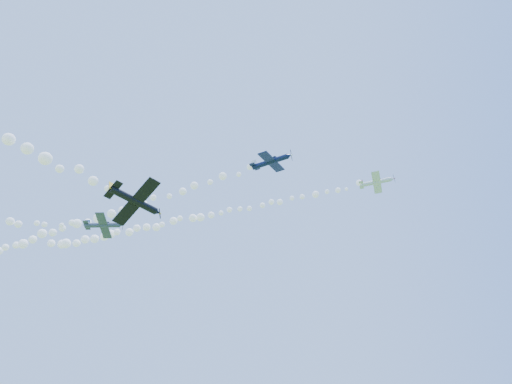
# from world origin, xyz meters

# --- Properties ---
(plane_white) EXTENTS (6.92, 7.33, 2.01)m
(plane_white) POSITION_xyz_m (25.45, 3.97, 52.89)
(plane_white) COLOR silver
(smoke_trail_white) EXTENTS (71.52, 16.18, 2.93)m
(smoke_trail_white) POSITION_xyz_m (-12.31, 11.45, 52.58)
(smoke_trail_white) COLOR white
(plane_navy) EXTENTS (7.27, 7.49, 2.36)m
(plane_navy) POSITION_xyz_m (6.55, -10.17, 47.68)
(plane_navy) COLOR #0D143A
(smoke_trail_navy) EXTENTS (80.68, 29.74, 2.87)m
(smoke_trail_navy) POSITION_xyz_m (-35.78, 4.52, 47.48)
(smoke_trail_navy) COLOR white
(plane_grey) EXTENTS (6.91, 7.32, 1.85)m
(plane_grey) POSITION_xyz_m (-23.12, -3.49, 42.10)
(plane_grey) COLOR #383F52
(plane_black) EXTENTS (7.03, 6.90, 3.04)m
(plane_black) POSITION_xyz_m (-9.89, -20.51, 33.64)
(plane_black) COLOR black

